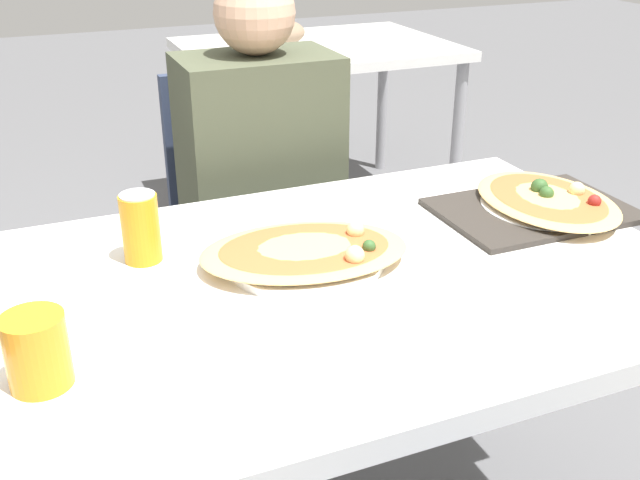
% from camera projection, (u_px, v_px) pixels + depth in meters
% --- Properties ---
extents(dining_table, '(1.23, 0.81, 0.73)m').
position_uv_depth(dining_table, '(330.00, 312.00, 1.30)').
color(dining_table, white).
rests_on(dining_table, ground_plane).
extents(chair_far_seated, '(0.40, 0.40, 0.90)m').
position_uv_depth(chair_far_seated, '(251.00, 227.00, 2.02)').
color(chair_far_seated, '#2D3851').
rests_on(chair_far_seated, ground_plane).
extents(person_seated, '(0.37, 0.26, 1.16)m').
position_uv_depth(person_seated, '(262.00, 178.00, 1.84)').
color(person_seated, '#2D2D38').
rests_on(person_seated, ground_plane).
extents(pizza_main, '(0.40, 0.30, 0.06)m').
position_uv_depth(pizza_main, '(306.00, 253.00, 1.30)').
color(pizza_main, white).
rests_on(pizza_main, dining_table).
extents(soda_can, '(0.07, 0.07, 0.12)m').
position_uv_depth(soda_can, '(141.00, 228.00, 1.30)').
color(soda_can, orange).
rests_on(soda_can, dining_table).
extents(drink_glass, '(0.08, 0.08, 0.10)m').
position_uv_depth(drink_glass, '(37.00, 351.00, 0.97)').
color(drink_glass, orange).
rests_on(drink_glass, dining_table).
extents(serving_tray, '(0.38, 0.26, 0.01)m').
position_uv_depth(serving_tray, '(533.00, 210.00, 1.51)').
color(serving_tray, '#332D28').
rests_on(serving_tray, dining_table).
extents(pizza_second, '(0.26, 0.35, 0.06)m').
position_uv_depth(pizza_second, '(547.00, 201.00, 1.52)').
color(pizza_second, white).
rests_on(pizza_second, dining_table).
extents(background_table, '(1.10, 0.80, 0.85)m').
position_uv_depth(background_table, '(308.00, 58.00, 3.14)').
color(background_table, white).
rests_on(background_table, ground_plane).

